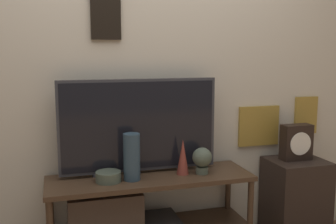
{
  "coord_description": "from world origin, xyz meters",
  "views": [
    {
      "loc": [
        -0.57,
        -2.12,
        1.39
      ],
      "look_at": [
        0.12,
        0.24,
        1.01
      ],
      "focal_mm": 42.0,
      "sensor_mm": 36.0,
      "label": 1
    }
  ],
  "objects": [
    {
      "name": "vase_slim_bronze",
      "position": [
        0.21,
        0.23,
        0.71
      ],
      "size": [
        0.08,
        0.08,
        0.23
      ],
      "color": "brown",
      "rests_on": "media_console"
    },
    {
      "name": "mantel_clock",
      "position": [
        1.1,
        0.28,
        0.74
      ],
      "size": [
        0.22,
        0.11,
        0.26
      ],
      "color": "black",
      "rests_on": "side_table"
    },
    {
      "name": "side_table",
      "position": [
        1.1,
        0.27,
        0.31
      ],
      "size": [
        0.41,
        0.35,
        0.61
      ],
      "color": "black",
      "rests_on": "ground_plane"
    },
    {
      "name": "decorative_bust",
      "position": [
        0.34,
        0.21,
        0.7
      ],
      "size": [
        0.13,
        0.13,
        0.17
      ],
      "color": "#4C5647",
      "rests_on": "media_console"
    },
    {
      "name": "vase_tall_ceramic",
      "position": [
        -0.13,
        0.21,
        0.75
      ],
      "size": [
        0.1,
        0.1,
        0.29
      ],
      "color": "#2D4251",
      "rests_on": "media_console"
    },
    {
      "name": "television",
      "position": [
        -0.05,
        0.33,
        0.92
      ],
      "size": [
        1.03,
        0.05,
        0.62
      ],
      "color": "#333338",
      "rests_on": "media_console"
    },
    {
      "name": "vase_wide_bowl",
      "position": [
        -0.27,
        0.21,
        0.63
      ],
      "size": [
        0.16,
        0.16,
        0.06
      ],
      "color": "#4C5647",
      "rests_on": "media_console"
    },
    {
      "name": "wall_back",
      "position": [
        0.0,
        0.49,
        1.35
      ],
      "size": [
        6.4,
        0.08,
        2.7
      ],
      "color": "beige",
      "rests_on": "ground_plane"
    },
    {
      "name": "media_console",
      "position": [
        -0.12,
        0.24,
        0.38
      ],
      "size": [
        1.31,
        0.4,
        0.6
      ],
      "color": "#422D1E",
      "rests_on": "ground_plane"
    }
  ]
}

